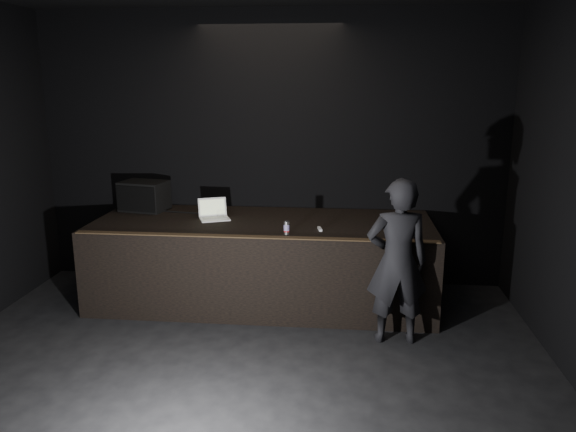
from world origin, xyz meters
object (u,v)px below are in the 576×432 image
Objects in this scene: laptop at (214,213)px; stage_monitor at (144,196)px; stage_riser at (263,261)px; person at (397,262)px; beer_can at (287,228)px.

stage_monitor is at bearing 137.91° from laptop.
stage_riser is 6.40× the size of stage_monitor.
stage_monitor is at bearing -29.04° from person.
laptop is (-0.61, 0.06, 0.56)m from stage_riser.
beer_can is at bearing -56.98° from laptop.
stage_monitor reaches higher than stage_riser.
person reaches higher than stage_monitor.
stage_monitor is 3.39m from person.
person is (1.15, -0.37, -0.22)m from beer_can.
laptop is at bearing 174.03° from stage_riser.
stage_monitor is 4.12× the size of beer_can.
stage_riser is 9.25× the size of laptop.
person is at bearing -12.69° from stage_monitor.
person reaches higher than laptop.
laptop is 0.25× the size of person.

